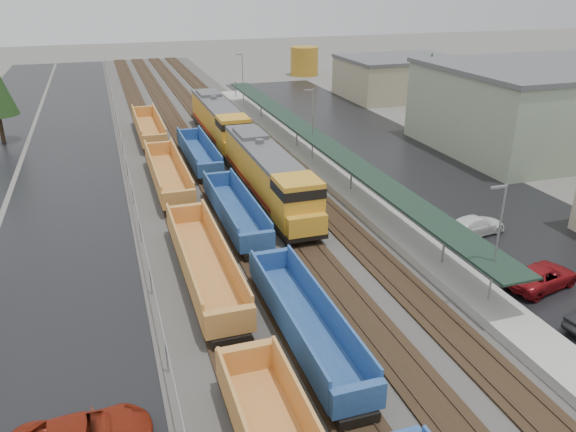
% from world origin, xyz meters
% --- Properties ---
extents(ballast_strip, '(20.00, 160.00, 0.08)m').
position_xyz_m(ballast_strip, '(0.00, 60.00, 0.04)').
color(ballast_strip, '#302D2B').
rests_on(ballast_strip, ground).
extents(trackbed, '(14.60, 160.00, 0.22)m').
position_xyz_m(trackbed, '(-0.00, 60.00, 0.16)').
color(trackbed, black).
rests_on(trackbed, ground).
extents(west_parking_lot, '(10.00, 160.00, 0.02)m').
position_xyz_m(west_parking_lot, '(-15.00, 60.00, 0.01)').
color(west_parking_lot, black).
rests_on(west_parking_lot, ground).
extents(east_commuter_lot, '(16.00, 100.00, 0.02)m').
position_xyz_m(east_commuter_lot, '(19.00, 50.00, 0.01)').
color(east_commuter_lot, black).
rests_on(east_commuter_lot, ground).
extents(station_platform, '(3.00, 80.00, 8.00)m').
position_xyz_m(station_platform, '(9.50, 50.01, 0.73)').
color(station_platform, '#9E9B93').
rests_on(station_platform, ground).
extents(chainlink_fence, '(0.08, 160.04, 2.02)m').
position_xyz_m(chainlink_fence, '(-9.50, 58.44, 1.61)').
color(chainlink_fence, gray).
rests_on(chainlink_fence, ground).
extents(industrial_buildings, '(32.52, 75.30, 9.50)m').
position_xyz_m(industrial_buildings, '(37.76, 45.85, 4.25)').
color(industrial_buildings, tan).
rests_on(industrial_buildings, ground).
extents(distant_hills, '(301.00, 140.00, 25.20)m').
position_xyz_m(distant_hills, '(44.79, 210.68, 0.00)').
color(distant_hills, '#465744').
rests_on(distant_hills, ground).
extents(tree_east, '(4.40, 4.40, 10.00)m').
position_xyz_m(tree_east, '(28.00, 58.00, 6.47)').
color(tree_east, '#332316').
rests_on(tree_east, ground).
extents(locomotive_lead, '(3.27, 21.53, 4.87)m').
position_xyz_m(locomotive_lead, '(2.00, 40.83, 2.57)').
color(locomotive_lead, black).
rests_on(locomotive_lead, ground).
extents(locomotive_trail, '(3.27, 21.53, 4.87)m').
position_xyz_m(locomotive_trail, '(2.00, 61.83, 2.57)').
color(locomotive_trail, black).
rests_on(locomotive_trail, ground).
extents(well_string_yellow, '(2.84, 91.10, 2.52)m').
position_xyz_m(well_string_yellow, '(-6.00, 28.82, 1.24)').
color(well_string_yellow, '#CB8338').
rests_on(well_string_yellow, ground).
extents(well_string_blue, '(2.61, 80.75, 2.31)m').
position_xyz_m(well_string_blue, '(-2.00, 20.50, 1.16)').
color(well_string_blue, navy).
rests_on(well_string_blue, ground).
extents(storage_tank, '(5.57, 5.57, 5.57)m').
position_xyz_m(storage_tank, '(28.76, 105.98, 2.78)').
color(storage_tank, '#AD7B22').
rests_on(storage_tank, ground).
extents(parked_car_east_b, '(3.61, 5.76, 1.48)m').
position_xyz_m(parked_car_east_b, '(14.42, 21.18, 0.74)').
color(parked_car_east_b, maroon).
rests_on(parked_car_east_b, ground).
extents(parked_car_east_c, '(2.88, 5.33, 1.47)m').
position_xyz_m(parked_car_east_c, '(15.29, 29.41, 0.73)').
color(parked_car_east_c, white).
rests_on(parked_car_east_c, ground).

